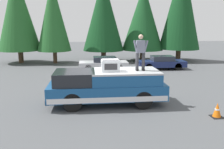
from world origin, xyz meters
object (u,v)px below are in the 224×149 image
compressor_unit (110,65)px  parked_car_silver (104,63)px  pickup_truck (107,86)px  person_on_truck_bed (140,51)px  traffic_cone (217,111)px  parked_car_navy (161,62)px

compressor_unit → parked_car_silver: bearing=-1.7°
pickup_truck → parked_car_silver: bearing=-2.7°
compressor_unit → parked_car_silver: 9.08m
compressor_unit → parked_car_silver: (8.98, -0.27, -1.35)m
person_on_truck_bed → compressor_unit: bearing=91.7°
traffic_cone → pickup_truck: bearing=63.9°
parked_car_navy → parked_car_silver: size_ratio=1.00×
person_on_truck_bed → parked_car_navy: person_on_truck_bed is taller
parked_car_silver → person_on_truck_bed: bearing=-172.6°
parked_car_silver → traffic_cone: size_ratio=6.61×
parked_car_silver → traffic_cone: 11.69m
person_on_truck_bed → parked_car_silver: bearing=7.4°
compressor_unit → parked_car_navy: compressor_unit is taller
parked_car_navy → traffic_cone: size_ratio=6.61×
compressor_unit → parked_car_navy: (9.03, -5.33, -1.35)m
pickup_truck → person_on_truck_bed: 2.30m
pickup_truck → person_on_truck_bed: (-0.11, -1.57, 1.68)m
parked_car_navy → parked_car_silver: bearing=90.6°
pickup_truck → parked_car_navy: (8.88, -5.47, -0.29)m
person_on_truck_bed → parked_car_silver: size_ratio=0.41×
pickup_truck → traffic_cone: size_ratio=8.94×
compressor_unit → parked_car_navy: bearing=-30.5°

